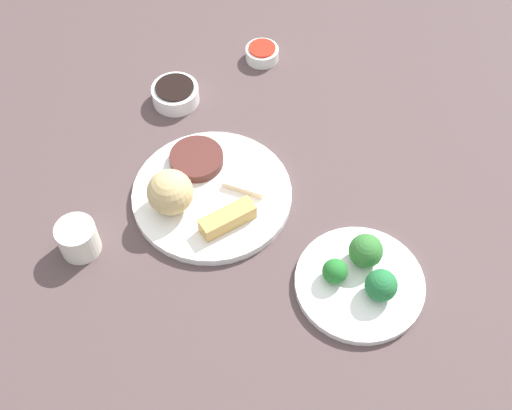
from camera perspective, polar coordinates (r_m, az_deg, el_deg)
name	(u,v)px	position (r m, az deg, el deg)	size (l,w,h in m)	color
tabletop	(225,183)	(1.20, -2.68, 1.91)	(2.20, 2.20, 0.02)	#4C3B3C
main_plate	(212,195)	(1.16, -3.82, 0.91)	(0.28, 0.28, 0.02)	white
rice_scoop	(170,192)	(1.11, -7.45, 1.11)	(0.08, 0.08, 0.08)	tan
spring_roll	(228,219)	(1.10, -2.48, -1.20)	(0.10, 0.03, 0.03)	tan
crab_rangoon_wonton	(250,176)	(1.16, -0.53, 2.52)	(0.07, 0.07, 0.01)	beige
stir_fry_heap	(197,159)	(1.19, -5.17, 3.99)	(0.10, 0.10, 0.02)	#4E241F
broccoli_plate	(359,283)	(1.08, 8.94, -6.72)	(0.21, 0.21, 0.01)	white
broccoli_floret_0	(381,285)	(1.04, 10.78, -6.85)	(0.05, 0.05, 0.05)	#216C37
broccoli_floret_1	(335,271)	(1.05, 6.85, -5.72)	(0.04, 0.04, 0.04)	#227129
broccoli_floret_2	(366,251)	(1.07, 9.49, -3.93)	(0.06, 0.06, 0.06)	#31712F
soy_sauce_bowl	(175,94)	(1.31, -6.99, 9.49)	(0.09, 0.09, 0.03)	white
soy_sauce_bowl_liquid	(175,87)	(1.30, -7.07, 10.07)	(0.08, 0.08, 0.00)	black
sauce_ramekin_sweet_and_sour	(262,54)	(1.39, 0.53, 12.97)	(0.07, 0.07, 0.03)	white
sauce_ramekin_sweet_and_sour_liquid	(262,48)	(1.38, 0.53, 13.43)	(0.06, 0.06, 0.00)	red
teacup	(78,239)	(1.12, -15.15, -2.83)	(0.07, 0.07, 0.06)	silver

